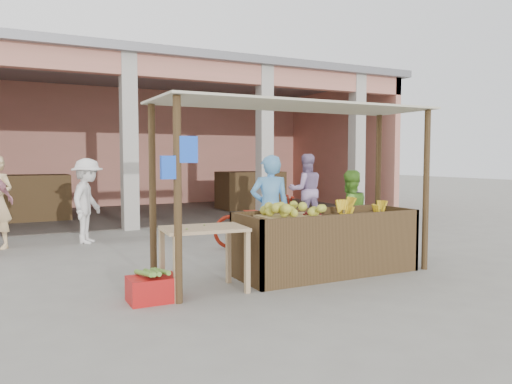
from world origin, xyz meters
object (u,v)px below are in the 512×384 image
vendor_green (349,212)px  fruit_stall (326,246)px  motorcycle (263,221)px  red_crate (153,289)px  side_table (204,238)px  vendor_blue (270,206)px

vendor_green → fruit_stall: bearing=42.4°
fruit_stall → motorcycle: 2.20m
red_crate → side_table: bearing=9.3°
red_crate → motorcycle: 3.69m
motorcycle → red_crate: bearing=150.1°
fruit_stall → vendor_blue: (-0.37, 1.01, 0.51)m
vendor_green → side_table: bearing=22.1°
side_table → motorcycle: size_ratio=0.55×
side_table → motorcycle: (2.06, 2.34, -0.17)m
vendor_blue → vendor_green: bearing=-167.6°
side_table → motorcycle: 3.13m
fruit_stall → vendor_green: (1.01, 0.79, 0.36)m
vendor_green → vendor_blue: bearing=-4.6°
side_table → red_crate: (-0.67, -0.11, -0.53)m
red_crate → motorcycle: (2.74, 2.45, 0.36)m
side_table → red_crate: size_ratio=1.88×
fruit_stall → red_crate: 2.62m
vendor_blue → vendor_green: 1.40m
motorcycle → vendor_green: bearing=-130.2°
side_table → vendor_blue: 1.94m
red_crate → vendor_green: 3.80m
side_table → vendor_green: size_ratio=0.69×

